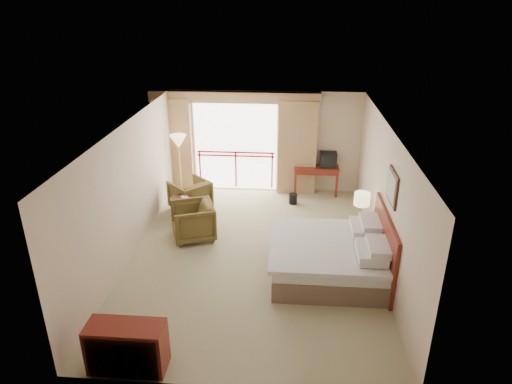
# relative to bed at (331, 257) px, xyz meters

# --- Properties ---
(floor) EXTENTS (7.00, 7.00, 0.00)m
(floor) POSITION_rel_bed_xyz_m (-1.50, 0.60, -0.38)
(floor) COLOR #988F6A
(floor) RESTS_ON ground
(ceiling) EXTENTS (7.00, 7.00, 0.00)m
(ceiling) POSITION_rel_bed_xyz_m (-1.50, 0.60, 2.32)
(ceiling) COLOR white
(ceiling) RESTS_ON wall_back
(wall_back) EXTENTS (5.00, 0.00, 5.00)m
(wall_back) POSITION_rel_bed_xyz_m (-1.50, 4.10, 0.97)
(wall_back) COLOR beige
(wall_back) RESTS_ON ground
(wall_front) EXTENTS (5.00, 0.00, 5.00)m
(wall_front) POSITION_rel_bed_xyz_m (-1.50, -2.90, 0.97)
(wall_front) COLOR beige
(wall_front) RESTS_ON ground
(wall_left) EXTENTS (0.00, 7.00, 7.00)m
(wall_left) POSITION_rel_bed_xyz_m (-4.00, 0.60, 0.97)
(wall_left) COLOR beige
(wall_left) RESTS_ON ground
(wall_right) EXTENTS (0.00, 7.00, 7.00)m
(wall_right) POSITION_rel_bed_xyz_m (1.00, 0.60, 0.97)
(wall_right) COLOR beige
(wall_right) RESTS_ON ground
(balcony_door) EXTENTS (2.40, 0.00, 2.40)m
(balcony_door) POSITION_rel_bed_xyz_m (-2.30, 4.08, 0.82)
(balcony_door) COLOR white
(balcony_door) RESTS_ON wall_back
(balcony_railing) EXTENTS (2.09, 0.03, 1.02)m
(balcony_railing) POSITION_rel_bed_xyz_m (-2.30, 4.06, 0.44)
(balcony_railing) COLOR #B10F17
(balcony_railing) RESTS_ON wall_back
(curtain_left) EXTENTS (1.00, 0.26, 2.50)m
(curtain_left) POSITION_rel_bed_xyz_m (-3.95, 3.95, 0.87)
(curtain_left) COLOR #956D4B
(curtain_left) RESTS_ON wall_back
(curtain_right) EXTENTS (1.00, 0.26, 2.50)m
(curtain_right) POSITION_rel_bed_xyz_m (-0.65, 3.95, 0.87)
(curtain_right) COLOR #956D4B
(curtain_right) RESTS_ON wall_back
(valance) EXTENTS (4.40, 0.22, 0.28)m
(valance) POSITION_rel_bed_xyz_m (-2.30, 3.98, 2.17)
(valance) COLOR #956D4B
(valance) RESTS_ON wall_back
(hvac_vent) EXTENTS (0.50, 0.04, 0.50)m
(hvac_vent) POSITION_rel_bed_xyz_m (-0.20, 4.07, 1.97)
(hvac_vent) COLOR silver
(hvac_vent) RESTS_ON wall_back
(bed) EXTENTS (2.13, 2.06, 0.97)m
(bed) POSITION_rel_bed_xyz_m (0.00, 0.00, 0.00)
(bed) COLOR brown
(bed) RESTS_ON floor
(headboard) EXTENTS (0.06, 2.10, 1.30)m
(headboard) POSITION_rel_bed_xyz_m (0.96, 0.00, 0.27)
(headboard) COLOR #5F1711
(headboard) RESTS_ON wall_right
(framed_art) EXTENTS (0.04, 0.72, 0.60)m
(framed_art) POSITION_rel_bed_xyz_m (0.97, 0.00, 1.47)
(framed_art) COLOR black
(framed_art) RESTS_ON wall_right
(nightstand) EXTENTS (0.42, 0.49, 0.55)m
(nightstand) POSITION_rel_bed_xyz_m (0.70, 1.27, -0.10)
(nightstand) COLOR #5F1711
(nightstand) RESTS_ON floor
(table_lamp) EXTENTS (0.33, 0.33, 0.58)m
(table_lamp) POSITION_rel_bed_xyz_m (0.70, 1.32, 0.63)
(table_lamp) COLOR tan
(table_lamp) RESTS_ON nightstand
(phone) EXTENTS (0.21, 0.18, 0.07)m
(phone) POSITION_rel_bed_xyz_m (0.65, 1.12, 0.21)
(phone) COLOR black
(phone) RESTS_ON nightstand
(desk) EXTENTS (1.18, 0.57, 0.77)m
(desk) POSITION_rel_bed_xyz_m (-0.13, 3.97, 0.23)
(desk) COLOR #5F1711
(desk) RESTS_ON floor
(tv) EXTENTS (0.43, 0.34, 0.39)m
(tv) POSITION_rel_bed_xyz_m (0.17, 3.91, 0.59)
(tv) COLOR black
(tv) RESTS_ON desk
(coffee_maker) EXTENTS (0.14, 0.14, 0.26)m
(coffee_maker) POSITION_rel_bed_xyz_m (-0.48, 3.92, 0.52)
(coffee_maker) COLOR black
(coffee_maker) RESTS_ON desk
(cup) EXTENTS (0.09, 0.09, 0.10)m
(cup) POSITION_rel_bed_xyz_m (-0.33, 3.87, 0.44)
(cup) COLOR white
(cup) RESTS_ON desk
(wastebasket) EXTENTS (0.25, 0.25, 0.27)m
(wastebasket) POSITION_rel_bed_xyz_m (-0.72, 3.18, -0.24)
(wastebasket) COLOR black
(wastebasket) RESTS_ON floor
(armchair_far) EXTENTS (1.19, 1.19, 0.78)m
(armchair_far) POSITION_rel_bed_xyz_m (-3.27, 2.62, -0.38)
(armchair_far) COLOR #4D3E1C
(armchair_far) RESTS_ON floor
(armchair_near) EXTENTS (1.14, 1.12, 0.82)m
(armchair_near) POSITION_rel_bed_xyz_m (-2.90, 1.20, -0.38)
(armchair_near) COLOR #4D3E1C
(armchair_near) RESTS_ON floor
(side_table) EXTENTS (0.56, 0.56, 0.61)m
(side_table) POSITION_rel_bed_xyz_m (-3.30, 1.94, 0.04)
(side_table) COLOR black
(side_table) RESTS_ON floor
(book) EXTENTS (0.23, 0.25, 0.02)m
(book) POSITION_rel_bed_xyz_m (-3.30, 1.94, 0.23)
(book) COLOR white
(book) RESTS_ON side_table
(floor_lamp) EXTENTS (0.42, 0.42, 1.66)m
(floor_lamp) POSITION_rel_bed_xyz_m (-3.70, 3.50, 1.05)
(floor_lamp) COLOR tan
(floor_lamp) RESTS_ON floor
(dresser) EXTENTS (1.10, 0.47, 0.73)m
(dresser) POSITION_rel_bed_xyz_m (-3.04, -2.64, -0.01)
(dresser) COLOR #5F1711
(dresser) RESTS_ON floor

